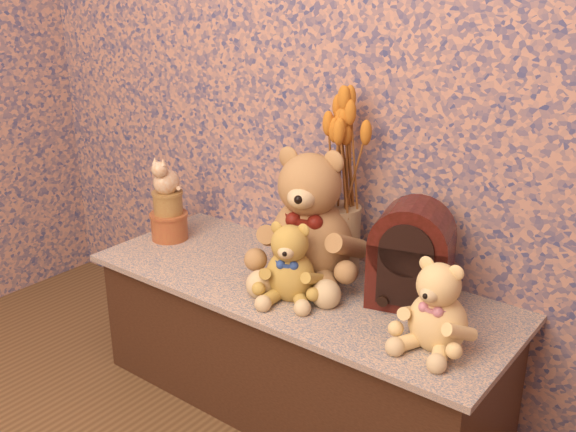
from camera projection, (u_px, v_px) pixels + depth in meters
name	position (u px, v px, depth m)	size (l,w,h in m)	color
display_shelf	(297.00, 343.00, 2.18)	(1.40, 0.55, 0.44)	#374E71
teddy_large	(311.00, 209.00, 2.07)	(0.36, 0.43, 0.46)	#9C6A3C
teddy_medium	(291.00, 257.00, 1.97)	(0.21, 0.24, 0.26)	#B18B31
teddy_small	(439.00, 300.00, 1.71)	(0.21, 0.25, 0.26)	#DEAE69
cathedral_radio	(411.00, 254.00, 1.92)	(0.23, 0.17, 0.32)	#37100A
ceramic_vase	(340.00, 239.00, 2.15)	(0.13, 0.13, 0.22)	tan
dried_stalks	(343.00, 140.00, 2.03)	(0.23, 0.23, 0.44)	#C96E20
biscuit_tin_lower	(169.00, 226.00, 2.43)	(0.13, 0.13, 0.10)	#B77735
biscuit_tin_upper	(168.00, 203.00, 2.39)	(0.11, 0.11, 0.08)	tan
cat_figurine	(166.00, 174.00, 2.36)	(0.10, 0.11, 0.14)	silver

